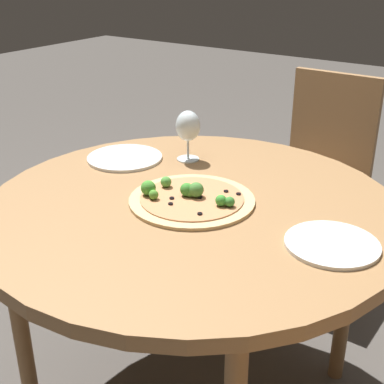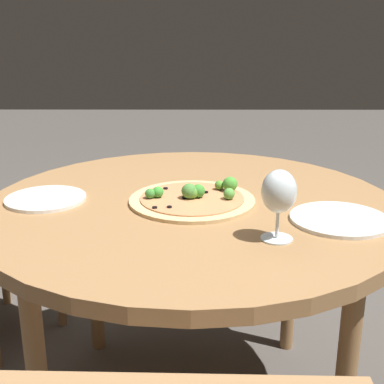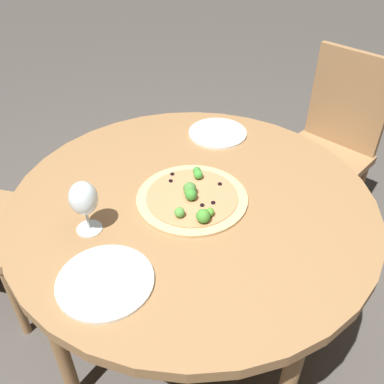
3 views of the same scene
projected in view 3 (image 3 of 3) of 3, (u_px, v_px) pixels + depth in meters
The scene contains 7 objects.
ground_plane at pixel (192, 330), 1.83m from camera, with size 12.00×12.00×0.00m, color #4C4742.
dining_table at pixel (192, 213), 1.42m from camera, with size 1.19×1.19×0.73m.
chair at pixel (329, 144), 2.09m from camera, with size 0.55×0.55×0.92m.
pizza at pixel (192, 197), 1.37m from camera, with size 0.36×0.36×0.06m.
wine_glass at pixel (83, 199), 1.20m from camera, with size 0.08×0.08×0.17m.
plate_near at pixel (218, 133), 1.70m from camera, with size 0.23×0.23×0.01m.
plate_far at pixel (105, 281), 1.11m from camera, with size 0.26×0.26×0.01m.
Camera 3 is at (-1.04, -0.23, 1.61)m, focal length 40.00 mm.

